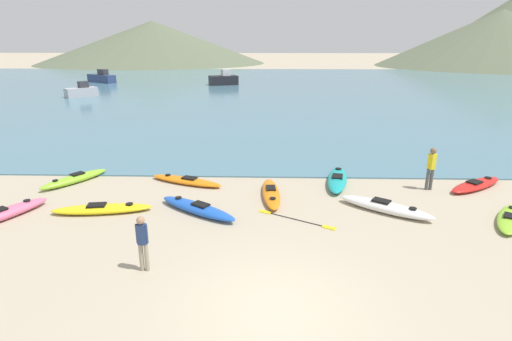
% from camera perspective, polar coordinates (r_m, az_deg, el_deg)
% --- Properties ---
extents(ground_plane, '(400.00, 400.00, 0.00)m').
position_cam_1_polar(ground_plane, '(9.34, 2.68, -19.15)').
color(ground_plane, tan).
extents(bay_water, '(160.00, 70.00, 0.06)m').
position_cam_1_polar(bay_water, '(51.64, 1.97, 11.75)').
color(bay_water, teal).
rests_on(bay_water, ground_plane).
extents(far_hill_left, '(59.09, 59.09, 10.75)m').
position_cam_1_polar(far_hill_left, '(114.53, -14.45, 17.33)').
color(far_hill_left, '#5B664C').
rests_on(far_hill_left, ground_plane).
extents(far_hill_midleft, '(53.81, 53.81, 12.45)m').
position_cam_1_polar(far_hill_midleft, '(110.12, 31.41, 15.80)').
color(far_hill_midleft, '#5B664C').
rests_on(far_hill_midleft, ground_plane).
extents(kayak_on_sand_0, '(0.84, 3.19, 0.33)m').
position_cam_1_polar(kayak_on_sand_0, '(15.16, 2.17, -3.26)').
color(kayak_on_sand_0, orange).
rests_on(kayak_on_sand_0, ground_plane).
extents(kayak_on_sand_1, '(2.11, 2.67, 0.31)m').
position_cam_1_polar(kayak_on_sand_1, '(15.49, 32.59, -5.82)').
color(kayak_on_sand_1, '#8CCC2D').
rests_on(kayak_on_sand_1, ground_plane).
extents(kayak_on_sand_2, '(3.43, 1.20, 0.32)m').
position_cam_1_polar(kayak_on_sand_2, '(14.78, -21.13, -5.13)').
color(kayak_on_sand_2, yellow).
rests_on(kayak_on_sand_2, ground_plane).
extents(kayak_on_sand_3, '(3.10, 2.46, 0.41)m').
position_cam_1_polar(kayak_on_sand_3, '(14.53, 18.01, -4.98)').
color(kayak_on_sand_3, white).
rests_on(kayak_on_sand_3, ground_plane).
extents(kayak_on_sand_4, '(3.01, 2.42, 0.31)m').
position_cam_1_polar(kayak_on_sand_4, '(18.36, 28.92, -1.78)').
color(kayak_on_sand_4, red).
rests_on(kayak_on_sand_4, ground_plane).
extents(kayak_on_sand_5, '(1.41, 3.38, 0.40)m').
position_cam_1_polar(kayak_on_sand_5, '(16.90, 11.55, -1.23)').
color(kayak_on_sand_5, teal).
rests_on(kayak_on_sand_5, ground_plane).
extents(kayak_on_sand_6, '(2.01, 3.07, 0.40)m').
position_cam_1_polar(kayak_on_sand_6, '(15.73, -32.44, -5.27)').
color(kayak_on_sand_6, '#E5668C').
rests_on(kayak_on_sand_6, ground_plane).
extents(kayak_on_sand_7, '(3.12, 2.44, 0.39)m').
position_cam_1_polar(kayak_on_sand_7, '(13.91, -8.38, -5.35)').
color(kayak_on_sand_7, blue).
rests_on(kayak_on_sand_7, ground_plane).
extents(kayak_on_sand_8, '(3.31, 1.85, 0.29)m').
position_cam_1_polar(kayak_on_sand_8, '(16.81, -9.93, -1.43)').
color(kayak_on_sand_8, orange).
rests_on(kayak_on_sand_8, ground_plane).
extents(kayak_on_sand_9, '(2.13, 2.85, 0.38)m').
position_cam_1_polar(kayak_on_sand_9, '(18.29, -24.48, -1.08)').
color(kayak_on_sand_9, '#8CCC2D').
rests_on(kayak_on_sand_9, ground_plane).
extents(person_near_foreground, '(0.31, 0.21, 1.52)m').
position_cam_1_polar(person_near_foreground, '(10.59, -15.93, -9.53)').
color(person_near_foreground, gray).
rests_on(person_near_foreground, ground_plane).
extents(person_near_waterline, '(0.35, 0.29, 1.71)m').
position_cam_1_polar(person_near_waterline, '(17.05, 23.75, 0.59)').
color(person_near_waterline, '#4C4C4C').
rests_on(person_near_waterline, ground_plane).
extents(moored_boat_0, '(4.12, 3.15, 2.04)m').
position_cam_1_polar(moored_boat_0, '(54.93, -4.64, 12.85)').
color(moored_boat_0, black).
rests_on(moored_boat_0, bay_water).
extents(moored_boat_2, '(3.11, 3.11, 1.58)m').
position_cam_1_polar(moored_boat_2, '(46.56, -23.68, 10.32)').
color(moored_boat_2, '#B2B2B7').
rests_on(moored_boat_2, bay_water).
extents(moored_boat_3, '(4.93, 4.03, 1.84)m').
position_cam_1_polar(moored_boat_3, '(62.03, -21.19, 12.26)').
color(moored_boat_3, navy).
rests_on(moored_boat_3, bay_water).
extents(loose_paddle, '(2.50, 1.54, 0.03)m').
position_cam_1_polar(loose_paddle, '(13.37, 5.70, -6.97)').
color(loose_paddle, black).
rests_on(loose_paddle, ground_plane).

